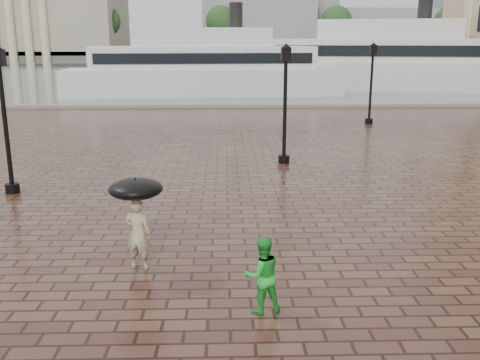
# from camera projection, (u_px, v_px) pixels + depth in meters

# --- Properties ---
(harbour_water) EXTENTS (240.00, 240.00, 0.00)m
(harbour_water) POSITION_uv_depth(u_px,v_px,m) (220.00, 67.00, 96.29)
(harbour_water) COLOR #4D575E
(harbour_water) RESTS_ON ground
(quay_edge) EXTENTS (80.00, 0.60, 0.30)m
(quay_edge) POSITION_uv_depth(u_px,v_px,m) (215.00, 107.00, 38.27)
(quay_edge) COLOR slate
(quay_edge) RESTS_ON ground
(far_shore) EXTENTS (300.00, 60.00, 2.00)m
(far_shore) POSITION_uv_depth(u_px,v_px,m) (222.00, 53.00, 161.80)
(far_shore) COLOR #4C4C47
(far_shore) RESTS_ON ground
(museum) EXTENTS (57.00, 32.50, 26.00)m
(museum) POSITION_uv_depth(u_px,v_px,m) (15.00, 5.00, 142.12)
(museum) COLOR gray
(museum) RESTS_ON ground
(distant_skyline) EXTENTS (102.50, 22.00, 33.00)m
(distant_skyline) POSITION_uv_depth(u_px,v_px,m) (391.00, 23.00, 151.33)
(distant_skyline) COLOR gray
(distant_skyline) RESTS_ON ground
(far_trees) EXTENTS (188.00, 8.00, 13.50)m
(far_trees) POSITION_uv_depth(u_px,v_px,m) (221.00, 21.00, 138.40)
(far_trees) COLOR #2D2119
(far_trees) RESTS_ON ground
(street_lamps) EXTENTS (21.44, 14.44, 4.40)m
(street_lamps) POSITION_uv_depth(u_px,v_px,m) (175.00, 95.00, 23.62)
(street_lamps) COLOR black
(street_lamps) RESTS_ON ground
(adult_pedestrian) EXTENTS (0.63, 0.49, 1.53)m
(adult_pedestrian) POSITION_uv_depth(u_px,v_px,m) (138.00, 234.00, 11.06)
(adult_pedestrian) COLOR tan
(adult_pedestrian) RESTS_ON ground
(child_pedestrian) EXTENTS (0.79, 0.68, 1.39)m
(child_pedestrian) POSITION_uv_depth(u_px,v_px,m) (262.00, 275.00, 9.28)
(child_pedestrian) COLOR green
(child_pedestrian) RESTS_ON ground
(ferry_near) EXTENTS (24.05, 7.55, 7.77)m
(ferry_near) POSITION_uv_depth(u_px,v_px,m) (204.00, 68.00, 46.37)
(ferry_near) COLOR silver
(ferry_near) RESTS_ON ground
(ferry_far) EXTENTS (28.11, 12.25, 8.97)m
(ferry_far) POSITION_uv_depth(u_px,v_px,m) (386.00, 61.00, 51.85)
(ferry_far) COLOR silver
(ferry_far) RESTS_ON ground
(umbrella) EXTENTS (1.10, 1.10, 1.10)m
(umbrella) POSITION_uv_depth(u_px,v_px,m) (136.00, 189.00, 10.82)
(umbrella) COLOR black
(umbrella) RESTS_ON ground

